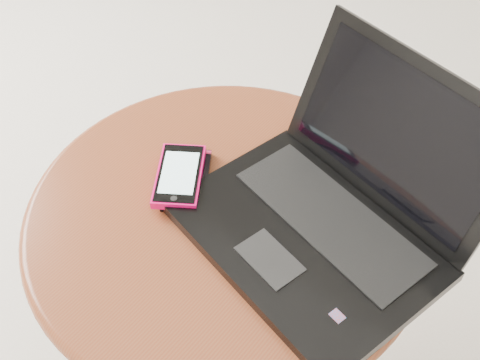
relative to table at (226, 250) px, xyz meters
The scene contains 4 objects.
table is the anchor object (origin of this frame).
laptop 0.20m from the table, 25.46° to the left, with size 0.39×0.38×0.21m.
phone_black 0.13m from the table, behind, with size 0.11×0.13×0.01m.
phone_pink 0.14m from the table, behind, with size 0.12×0.13×0.01m.
Camera 1 is at (0.38, -0.47, 1.09)m, focal length 45.88 mm.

